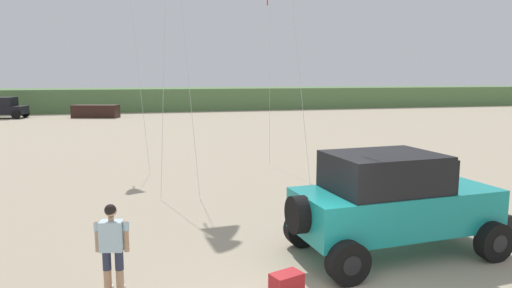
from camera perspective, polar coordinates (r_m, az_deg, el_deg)
name	(u,v)px	position (r m, az deg, el deg)	size (l,w,h in m)	color
dune_ridge	(202,98)	(56.64, -6.77, 5.66)	(90.00, 8.87, 2.51)	#567A47
jeep	(393,201)	(10.48, 16.70, -6.77)	(4.93, 2.66, 2.26)	teal
person_watching	(112,244)	(8.69, -17.45, -11.78)	(0.61, 0.38, 1.67)	tan
cooler_box	(287,283)	(8.63, 3.82, -16.91)	(0.56, 0.36, 0.38)	#B21E23
distant_pickup	(1,108)	(49.36, -29.10, 3.91)	(4.86, 3.10, 1.98)	black
distant_sedan	(96,111)	(46.59, -19.30, 3.87)	(4.20, 1.70, 1.20)	black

